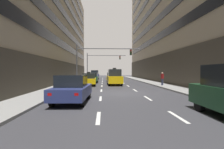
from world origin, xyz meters
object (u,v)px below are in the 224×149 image
car_driving_5 (95,75)px  pedestrian_0 (214,82)px  pedestrian_1 (162,78)px  car_driving_4 (72,89)px  traffic_signal_0 (98,56)px  taxi_driving_2 (89,79)px  traffic_signal_1 (100,61)px  taxi_driving_3 (114,77)px  taxi_driving_0 (112,77)px  car_driving_1 (92,78)px

car_driving_5 → pedestrian_0: 28.88m
car_driving_5 → pedestrian_1: bearing=-63.9°
car_driving_4 → car_driving_5: 29.12m
car_driving_5 → traffic_signal_0: 14.07m
taxi_driving_2 → car_driving_5: (-0.03, 16.96, 0.22)m
traffic_signal_0 → traffic_signal_1: size_ratio=1.01×
taxi_driving_3 → pedestrian_0: (6.82, -10.70, 0.03)m
taxi_driving_2 → taxi_driving_3: (3.33, 0.63, 0.26)m
taxi_driving_3 → taxi_driving_0: bearing=90.0°
taxi_driving_2 → pedestrian_1: 9.18m
car_driving_1 → traffic_signal_0: bearing=-69.3°
car_driving_4 → traffic_signal_0: size_ratio=0.48×
car_driving_4 → car_driving_5: bearing=90.1°
car_driving_4 → taxi_driving_3: bearing=75.5°
traffic_signal_0 → taxi_driving_3: bearing=-49.1°
traffic_signal_0 → pedestrian_0: bearing=-55.7°
taxi_driving_0 → pedestrian_1: bearing=-60.8°
car_driving_1 → car_driving_5: car_driving_5 is taller
car_driving_1 → pedestrian_0: (10.07, -15.91, 0.28)m
taxi_driving_0 → car_driving_1: (-3.24, -2.80, 0.02)m
traffic_signal_0 → pedestrian_0: traffic_signal_0 is taller
taxi_driving_2 → pedestrian_0: bearing=-44.8°
taxi_driving_2 → pedestrian_0: 14.30m
car_driving_1 → car_driving_5: size_ratio=1.04×
car_driving_1 → pedestrian_0: pedestrian_0 is taller
traffic_signal_1 → car_driving_4: bearing=-91.7°
car_driving_5 → pedestrian_1: 20.64m
taxi_driving_2 → pedestrian_0: (10.15, -10.07, 0.30)m
car_driving_1 → pedestrian_0: 18.83m
car_driving_5 → traffic_signal_0: (1.09, -13.70, 3.02)m
taxi_driving_3 → pedestrian_0: 12.69m
car_driving_1 → pedestrian_1: bearing=-39.6°
traffic_signal_0 → pedestrian_1: bearing=-31.2°
car_driving_4 → taxi_driving_2: bearing=90.1°
taxi_driving_3 → traffic_signal_0: 4.57m
car_driving_4 → traffic_signal_1: 32.38m
taxi_driving_3 → car_driving_4: 13.21m
taxi_driving_2 → pedestrian_1: bearing=-9.9°
taxi_driving_3 → taxi_driving_2: bearing=-169.3°
car_driving_4 → car_driving_1: bearing=89.8°
taxi_driving_0 → car_driving_5: car_driving_5 is taller
taxi_driving_0 → taxi_driving_3: 8.01m
pedestrian_0 → car_driving_4: bearing=-168.3°
car_driving_1 → taxi_driving_3: bearing=-58.1°
taxi_driving_2 → car_driving_4: bearing=-89.9°
traffic_signal_1 → car_driving_5: bearing=-107.8°
car_driving_4 → traffic_signal_0: traffic_signal_0 is taller
car_driving_1 → pedestrian_0: bearing=-57.7°
car_driving_1 → car_driving_4: 18.00m
car_driving_5 → pedestrian_1: (9.07, -18.54, 0.05)m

